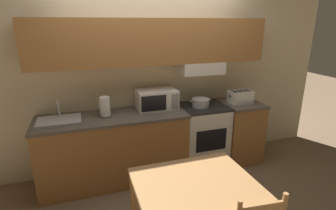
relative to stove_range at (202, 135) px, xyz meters
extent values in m
plane|color=#7F664C|center=(-0.65, 0.29, -0.44)|extent=(16.00, 16.00, 0.00)
cube|color=beige|center=(-0.65, 0.31, 0.83)|extent=(5.38, 0.05, 2.55)
cube|color=#A36B38|center=(-0.65, 0.13, 1.30)|extent=(2.98, 0.32, 0.56)
cube|color=white|center=(0.00, 0.13, 0.95)|extent=(0.59, 0.34, 0.16)
cube|color=#A36B38|center=(-1.23, -0.02, -0.02)|extent=(1.81, 0.61, 0.85)
cube|color=brown|center=(-1.23, -0.02, 0.42)|extent=(1.83, 0.63, 0.04)
cube|color=#A36B38|center=(0.58, -0.02, -0.02)|extent=(0.52, 0.61, 0.85)
cube|color=brown|center=(0.58, -0.02, 0.42)|extent=(0.54, 0.63, 0.04)
cube|color=white|center=(0.00, 0.00, -0.02)|extent=(0.62, 0.57, 0.85)
cube|color=black|center=(0.00, 0.00, 0.43)|extent=(0.62, 0.57, 0.03)
cube|color=black|center=(0.00, -0.29, 0.05)|extent=(0.43, 0.01, 0.30)
cylinder|color=black|center=(-0.14, -0.11, 0.44)|extent=(0.09, 0.09, 0.01)
cylinder|color=black|center=(0.14, -0.11, 0.44)|extent=(0.09, 0.09, 0.01)
cylinder|color=black|center=(-0.14, 0.12, 0.44)|extent=(0.09, 0.09, 0.01)
cylinder|color=black|center=(0.14, 0.12, 0.44)|extent=(0.09, 0.09, 0.01)
cylinder|color=#B7BABF|center=(-0.05, -0.03, 0.50)|extent=(0.23, 0.23, 0.11)
torus|color=#B7BABF|center=(-0.05, -0.03, 0.55)|extent=(0.24, 0.24, 0.01)
cylinder|color=#B7BABF|center=(-0.19, -0.03, 0.53)|extent=(0.05, 0.01, 0.01)
cylinder|color=#B7BABF|center=(0.08, -0.03, 0.53)|extent=(0.05, 0.01, 0.01)
cube|color=white|center=(-0.64, 0.10, 0.57)|extent=(0.52, 0.35, 0.25)
cube|color=black|center=(-0.72, -0.08, 0.57)|extent=(0.32, 0.01, 0.20)
cube|color=gray|center=(-0.44, -0.08, 0.57)|extent=(0.09, 0.01, 0.20)
cube|color=white|center=(0.55, -0.05, 0.53)|extent=(0.31, 0.21, 0.18)
cube|color=black|center=(0.39, -0.05, 0.56)|extent=(0.01, 0.02, 0.02)
cube|color=black|center=(0.44, -0.05, 0.61)|extent=(0.04, 0.15, 0.01)
cube|color=black|center=(0.51, -0.05, 0.61)|extent=(0.04, 0.15, 0.01)
cube|color=black|center=(0.59, -0.05, 0.61)|extent=(0.04, 0.15, 0.01)
cube|color=black|center=(0.66, -0.05, 0.61)|extent=(0.04, 0.15, 0.01)
cube|color=#B7BABF|center=(-1.84, -0.02, 0.45)|extent=(0.48, 0.34, 0.02)
cube|color=#4C4F54|center=(-1.84, -0.03, 0.46)|extent=(0.41, 0.25, 0.01)
cylinder|color=#B7BABF|center=(-1.84, 0.11, 0.56)|extent=(0.02, 0.02, 0.19)
cylinder|color=#B7BABF|center=(-1.84, 0.05, 0.66)|extent=(0.02, 0.12, 0.02)
cylinder|color=black|center=(-1.31, -0.01, 0.44)|extent=(0.14, 0.14, 0.01)
cylinder|color=white|center=(-1.31, -0.01, 0.57)|extent=(0.12, 0.12, 0.24)
cube|color=#B27F4C|center=(-0.75, -1.44, 0.29)|extent=(0.96, 0.78, 0.04)
cube|color=#B27F4C|center=(-1.20, -1.09, -0.09)|extent=(0.06, 0.06, 0.71)
cube|color=#B27F4C|center=(-0.31, -1.09, -0.09)|extent=(0.06, 0.06, 0.71)
cube|color=#B27F4C|center=(-0.45, -1.88, 0.33)|extent=(0.34, 0.05, 0.06)
camera|label=1|loc=(-1.53, -3.09, 1.54)|focal=28.00mm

